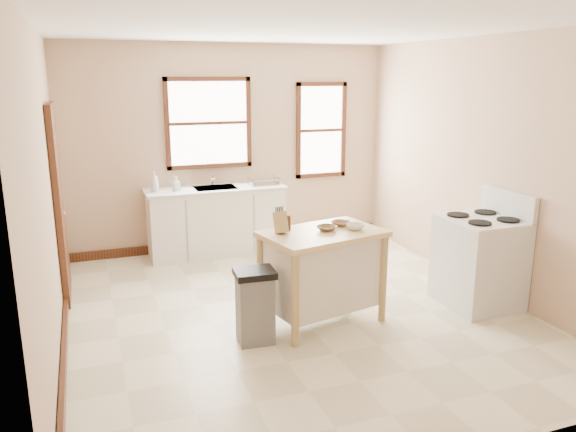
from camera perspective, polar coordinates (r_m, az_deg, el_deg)
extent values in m
plane|color=beige|center=(5.90, 0.67, -9.64)|extent=(5.00, 5.00, 0.00)
plane|color=white|center=(5.42, 0.75, 18.60)|extent=(5.00, 5.00, 0.00)
cube|color=tan|center=(7.85, -5.85, 6.89)|extent=(4.50, 0.04, 2.80)
cube|color=tan|center=(5.15, -23.40, 2.01)|extent=(0.04, 5.00, 2.80)
cube|color=tan|center=(6.62, 19.29, 4.84)|extent=(0.04, 5.00, 2.80)
cube|color=#371B0F|center=(6.49, -22.24, 1.26)|extent=(0.06, 0.90, 2.10)
cube|color=#371B0F|center=(8.10, -5.57, -2.58)|extent=(4.50, 0.04, 0.12)
cube|color=#371B0F|center=(5.56, -21.73, -11.58)|extent=(0.04, 5.00, 0.12)
cylinder|color=silver|center=(7.72, -7.72, 3.94)|extent=(0.03, 0.03, 0.22)
imported|color=#B2B2B2|center=(7.41, -13.40, 3.41)|extent=(0.12, 0.12, 0.26)
imported|color=#B2B2B2|center=(7.42, -11.30, 3.23)|extent=(0.10, 0.10, 0.18)
cylinder|color=#3D2110|center=(5.38, 0.04, -0.69)|extent=(0.05, 0.05, 0.15)
imported|color=brown|center=(5.41, 3.95, -1.23)|extent=(0.25, 0.25, 0.05)
imported|color=brown|center=(5.59, 5.35, -0.76)|extent=(0.25, 0.25, 0.04)
imported|color=silver|center=(5.46, 6.86, -1.10)|extent=(0.18, 0.18, 0.06)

